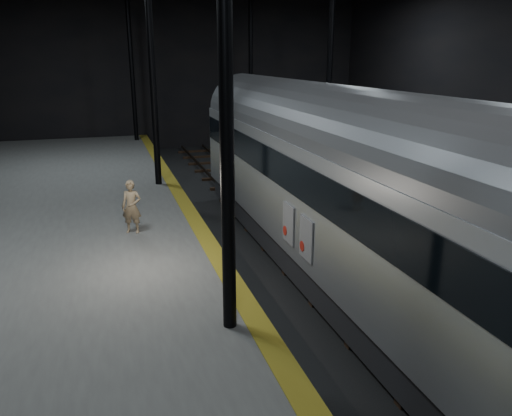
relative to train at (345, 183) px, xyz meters
name	(u,v)px	position (x,y,z in m)	size (l,w,h in m)	color
ground	(321,269)	(0.00, 1.24, -2.95)	(44.00, 44.00, 0.00)	black
platform_left	(49,287)	(-7.50, 1.24, -2.45)	(9.00, 43.80, 1.00)	#4F4F4D
tactile_strip	(213,250)	(-3.25, 1.24, -1.94)	(0.50, 43.80, 0.01)	olive
track	(321,267)	(0.00, 1.24, -2.88)	(2.40, 43.00, 0.24)	#3F3328
train	(345,183)	(0.00, 0.00, 0.00)	(2.96, 19.76, 5.28)	#A6A9AE
woman	(132,207)	(-5.24, 3.39, -1.14)	(0.59, 0.38, 1.61)	#9A805E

